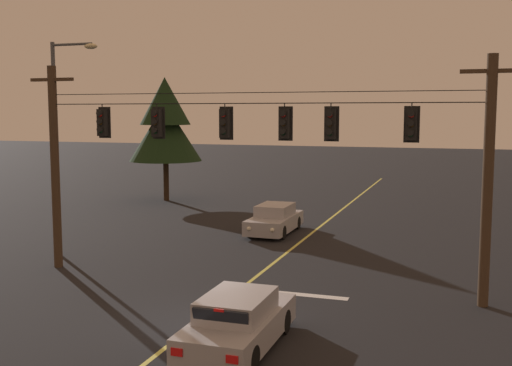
% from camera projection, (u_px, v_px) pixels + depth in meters
% --- Properties ---
extents(ground_plane, '(180.00, 180.00, 0.00)m').
position_uv_depth(ground_plane, '(198.00, 322.00, 17.36)').
color(ground_plane, black).
extents(lane_centre_stripe, '(0.14, 60.00, 0.01)m').
position_uv_depth(lane_centre_stripe, '(293.00, 248.00, 26.89)').
color(lane_centre_stripe, '#D1C64C').
rests_on(lane_centre_stripe, ground).
extents(stop_bar_paint, '(3.40, 0.36, 0.01)m').
position_uv_depth(stop_bar_paint, '(296.00, 294.00, 20.07)').
color(stop_bar_paint, silver).
rests_on(stop_bar_paint, ground).
extents(signal_span_assembly, '(16.94, 0.32, 7.52)m').
position_uv_depth(signal_span_assembly, '(246.00, 170.00, 20.79)').
color(signal_span_assembly, '#423021').
rests_on(signal_span_assembly, ground).
extents(traffic_light_leftmost, '(0.48, 0.41, 1.22)m').
position_uv_depth(traffic_light_leftmost, '(102.00, 122.00, 22.33)').
color(traffic_light_leftmost, black).
extents(traffic_light_left_inner, '(0.48, 0.41, 1.22)m').
position_uv_depth(traffic_light_left_inner, '(157.00, 123.00, 21.64)').
color(traffic_light_left_inner, black).
extents(traffic_light_centre, '(0.48, 0.41, 1.22)m').
position_uv_depth(traffic_light_centre, '(225.00, 123.00, 20.84)').
color(traffic_light_centre, black).
extents(traffic_light_right_inner, '(0.48, 0.41, 1.22)m').
position_uv_depth(traffic_light_right_inner, '(284.00, 123.00, 20.18)').
color(traffic_light_right_inner, black).
extents(traffic_light_rightmost, '(0.48, 0.41, 1.22)m').
position_uv_depth(traffic_light_rightmost, '(331.00, 124.00, 19.70)').
color(traffic_light_rightmost, black).
extents(traffic_light_far_right, '(0.48, 0.41, 1.22)m').
position_uv_depth(traffic_light_far_right, '(411.00, 124.00, 18.91)').
color(traffic_light_far_right, black).
extents(car_waiting_near_lane, '(1.80, 4.33, 1.39)m').
position_uv_depth(car_waiting_near_lane, '(238.00, 323.00, 15.43)').
color(car_waiting_near_lane, '#A5A5AD').
rests_on(car_waiting_near_lane, ground).
extents(car_oncoming_lead, '(1.80, 4.42, 1.39)m').
position_uv_depth(car_oncoming_lead, '(274.00, 220.00, 30.21)').
color(car_oncoming_lead, '#A5A5AD').
rests_on(car_oncoming_lead, ground).
extents(street_lamp_corner, '(2.11, 0.30, 8.59)m').
position_uv_depth(street_lamp_corner, '(62.00, 130.00, 24.84)').
color(street_lamp_corner, '#4C4F54').
rests_on(street_lamp_corner, ground).
extents(tree_verge_far, '(4.75, 4.75, 8.11)m').
position_uv_depth(tree_verge_far, '(165.00, 123.00, 40.84)').
color(tree_verge_far, '#332316').
rests_on(tree_verge_far, ground).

